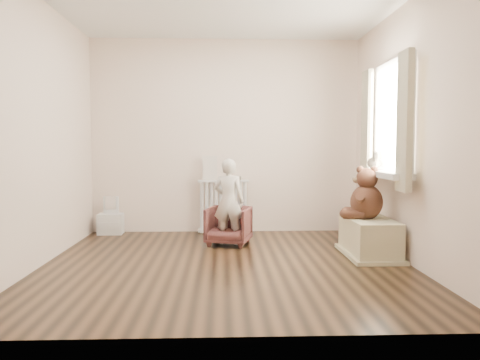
{
  "coord_description": "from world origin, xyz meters",
  "views": [
    {
      "loc": [
        -0.04,
        -4.56,
        1.15
      ],
      "look_at": [
        0.15,
        0.45,
        0.8
      ],
      "focal_mm": 35.0,
      "sensor_mm": 36.0,
      "label": 1
    }
  ],
  "objects_px": {
    "armchair": "(229,226)",
    "toy_bench": "(369,237)",
    "toy_vanity": "(110,213)",
    "teddy_bear": "(367,193)",
    "radiator": "(223,204)",
    "child": "(229,201)",
    "plush_cat": "(375,161)"
  },
  "relations": [
    {
      "from": "toy_vanity",
      "to": "armchair",
      "type": "height_order",
      "value": "toy_vanity"
    },
    {
      "from": "radiator",
      "to": "plush_cat",
      "type": "xyz_separation_m",
      "value": [
        1.69,
        -1.09,
        0.61
      ]
    },
    {
      "from": "armchair",
      "to": "toy_bench",
      "type": "xyz_separation_m",
      "value": [
        1.49,
        -0.63,
        -0.03
      ]
    },
    {
      "from": "toy_bench",
      "to": "plush_cat",
      "type": "height_order",
      "value": "plush_cat"
    },
    {
      "from": "radiator",
      "to": "plush_cat",
      "type": "bearing_deg",
      "value": -32.76
    },
    {
      "from": "toy_bench",
      "to": "teddy_bear",
      "type": "distance_m",
      "value": 0.47
    },
    {
      "from": "plush_cat",
      "to": "child",
      "type": "bearing_deg",
      "value": 164.98
    },
    {
      "from": "toy_bench",
      "to": "teddy_bear",
      "type": "bearing_deg",
      "value": 142.94
    },
    {
      "from": "toy_vanity",
      "to": "toy_bench",
      "type": "relative_size",
      "value": 0.59
    },
    {
      "from": "toy_vanity",
      "to": "toy_bench",
      "type": "distance_m",
      "value": 3.34
    },
    {
      "from": "radiator",
      "to": "child",
      "type": "distance_m",
      "value": 0.83
    },
    {
      "from": "teddy_bear",
      "to": "plush_cat",
      "type": "xyz_separation_m",
      "value": [
        0.17,
        0.28,
        0.33
      ]
    },
    {
      "from": "armchair",
      "to": "teddy_bear",
      "type": "relative_size",
      "value": 0.91
    },
    {
      "from": "armchair",
      "to": "plush_cat",
      "type": "distance_m",
      "value": 1.83
    },
    {
      "from": "radiator",
      "to": "plush_cat",
      "type": "relative_size",
      "value": 2.85
    },
    {
      "from": "toy_vanity",
      "to": "toy_bench",
      "type": "height_order",
      "value": "toy_vanity"
    },
    {
      "from": "armchair",
      "to": "toy_bench",
      "type": "height_order",
      "value": "armchair"
    },
    {
      "from": "child",
      "to": "plush_cat",
      "type": "relative_size",
      "value": 4.01
    },
    {
      "from": "radiator",
      "to": "armchair",
      "type": "bearing_deg",
      "value": -85.5
    },
    {
      "from": "child",
      "to": "toy_vanity",
      "type": "bearing_deg",
      "value": -11.63
    },
    {
      "from": "toy_vanity",
      "to": "toy_bench",
      "type": "bearing_deg",
      "value": -24.05
    },
    {
      "from": "armchair",
      "to": "plush_cat",
      "type": "bearing_deg",
      "value": 3.82
    },
    {
      "from": "armchair",
      "to": "teddy_bear",
      "type": "bearing_deg",
      "value": -7.47
    },
    {
      "from": "radiator",
      "to": "child",
      "type": "relative_size",
      "value": 0.71
    },
    {
      "from": "child",
      "to": "plush_cat",
      "type": "bearing_deg",
      "value": -174.48
    },
    {
      "from": "toy_vanity",
      "to": "child",
      "type": "relative_size",
      "value": 0.5
    },
    {
      "from": "radiator",
      "to": "toy_vanity",
      "type": "bearing_deg",
      "value": -178.85
    },
    {
      "from": "toy_vanity",
      "to": "radiator",
      "type": "bearing_deg",
      "value": 1.15
    },
    {
      "from": "radiator",
      "to": "armchair",
      "type": "xyz_separation_m",
      "value": [
        0.06,
        -0.76,
        -0.16
      ]
    },
    {
      "from": "teddy_bear",
      "to": "armchair",
      "type": "bearing_deg",
      "value": 177.86
    },
    {
      "from": "toy_bench",
      "to": "child",
      "type": "bearing_deg",
      "value": 158.81
    },
    {
      "from": "armchair",
      "to": "child",
      "type": "distance_m",
      "value": 0.3
    }
  ]
}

